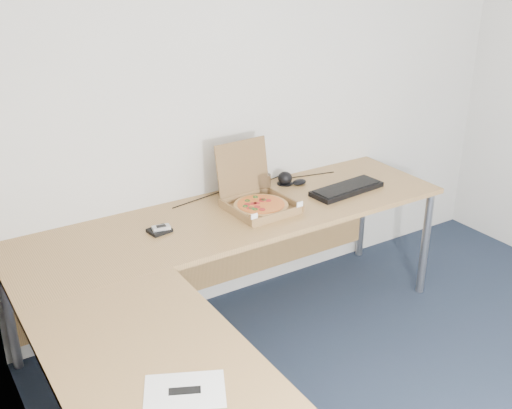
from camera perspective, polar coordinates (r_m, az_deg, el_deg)
desk at (r=2.93m, az=-3.02°, el=-5.74°), size 2.50×2.20×0.73m
pizza_box at (r=3.44m, az=0.27°, el=0.23°), size 0.34×0.39×0.35m
drinking_glass at (r=3.61m, az=0.79°, el=1.82°), size 0.07×0.07×0.13m
keyboard at (r=3.73m, az=8.37°, el=1.42°), size 0.48×0.21×0.03m
mouse at (r=3.79m, az=4.02°, el=2.08°), size 0.11×0.09×0.03m
wallet at (r=3.22m, az=-8.91°, el=-2.38°), size 0.12×0.11×0.02m
phone at (r=3.21m, az=-8.75°, el=-2.13°), size 0.10×0.06×0.02m
paper_sheet at (r=2.18m, az=-6.60°, el=-16.72°), size 0.33×0.29×0.00m
dome_speaker at (r=3.79m, az=2.70°, el=2.51°), size 0.10×0.10×0.08m
cable_bundle at (r=3.74m, az=-0.37°, el=1.59°), size 0.55×0.11×0.01m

